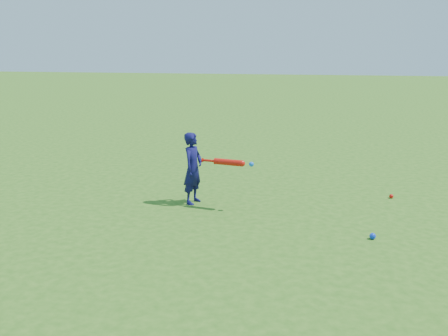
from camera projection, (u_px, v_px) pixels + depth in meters
name	position (u px, v px, depth m)	size (l,w,h in m)	color
ground	(192.00, 195.00, 7.99)	(80.00, 80.00, 0.00)	#2D6217
child	(193.00, 168.00, 7.47)	(0.40, 0.26, 1.08)	#110F49
ground_ball_red	(391.00, 196.00, 7.82)	(0.07, 0.07, 0.07)	red
ground_ball_blue	(373.00, 236.00, 6.13)	(0.08, 0.08, 0.08)	#0D36E0
bat_swing	(231.00, 162.00, 7.17)	(0.79, 0.18, 0.09)	red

